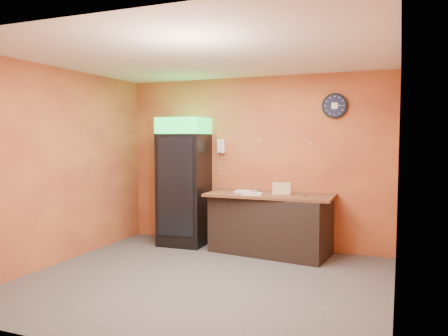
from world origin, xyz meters
The scene contains 15 objects.
floor centered at (0.00, 0.00, 0.00)m, with size 4.50×4.50×0.00m, color #47474C.
back_wall centered at (0.00, 2.00, 1.40)m, with size 4.50×0.02×2.80m, color #D07D3A.
left_wall centered at (-2.25, 0.00, 1.40)m, with size 0.02×4.00×2.80m, color #D07D3A.
right_wall centered at (2.25, 0.00, 1.40)m, with size 0.02×4.00×2.80m, color #D07D3A.
ceiling centered at (0.00, 0.00, 2.80)m, with size 4.50×4.00×0.02m, color white.
beverage_cooler centered at (-1.10, 1.60, 1.04)m, with size 0.79×0.80×2.13m.
prep_counter centered at (0.41, 1.60, 0.45)m, with size 1.79×0.80×0.90m, color black.
wall_clock centered at (1.32, 1.97, 2.29)m, with size 0.39×0.06×0.39m.
wall_phone centered at (-0.55, 1.95, 1.66)m, with size 0.12×0.11×0.23m.
butcher_paper centered at (0.41, 1.60, 0.92)m, with size 1.94×0.89×0.04m, color brown.
sub_roll_stack centered at (0.60, 1.59, 1.03)m, with size 0.29×0.13×0.18m.
wrapped_sandwich_left centered at (-0.01, 1.48, 0.96)m, with size 0.25×0.10×0.04m, color silver.
wrapped_sandwich_mid centered at (0.21, 1.30, 0.96)m, with size 0.31×0.12×0.04m, color silver.
wrapped_sandwich_right centered at (0.00, 1.57, 0.96)m, with size 0.27×0.10×0.04m, color silver.
kitchen_tool centered at (0.17, 1.76, 0.96)m, with size 0.06×0.06×0.06m, color silver.
Camera 1 is at (2.27, -4.90, 1.81)m, focal length 35.00 mm.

